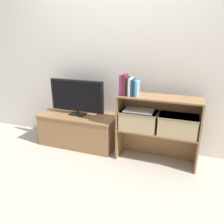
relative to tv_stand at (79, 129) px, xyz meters
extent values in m
plane|color=#BCB2A3|center=(0.54, -0.23, -0.23)|extent=(16.00, 16.00, 0.00)
cube|color=silver|center=(0.54, 0.26, 0.97)|extent=(10.00, 0.05, 2.40)
cube|color=olive|center=(0.00, 0.00, -0.01)|extent=(1.08, 0.46, 0.44)
cube|color=olive|center=(0.00, 0.00, 0.22)|extent=(1.10, 0.48, 0.02)
cube|color=black|center=(0.00, 0.00, 0.24)|extent=(0.22, 0.14, 0.02)
cylinder|color=black|center=(0.00, 0.00, 0.26)|extent=(0.04, 0.04, 0.04)
cube|color=black|center=(0.00, 0.00, 0.50)|extent=(0.79, 0.04, 0.44)
cube|color=black|center=(0.00, -0.02, 0.50)|extent=(0.72, 0.00, 0.39)
cube|color=olive|center=(0.65, -0.08, -0.03)|extent=(0.02, 0.31, 0.41)
cube|color=olive|center=(1.61, -0.08, -0.03)|extent=(0.02, 0.31, 0.41)
cube|color=olive|center=(1.13, 0.07, -0.03)|extent=(0.94, 0.02, 0.41)
cube|color=olive|center=(1.13, -0.08, 0.17)|extent=(0.94, 0.31, 0.02)
cube|color=olive|center=(0.65, -0.08, 0.40)|extent=(0.02, 0.31, 0.43)
cube|color=olive|center=(1.61, -0.08, 0.40)|extent=(0.02, 0.31, 0.43)
cube|color=olive|center=(1.13, 0.07, 0.40)|extent=(0.94, 0.02, 0.43)
cube|color=olive|center=(1.13, -0.08, 0.60)|extent=(0.94, 0.31, 0.02)
cube|color=#6B2D66|center=(0.69, -0.13, 0.74)|extent=(0.03, 0.15, 0.24)
cube|color=maroon|center=(0.73, -0.13, 0.74)|extent=(0.04, 0.14, 0.25)
cube|color=#232328|center=(0.76, -0.13, 0.72)|extent=(0.02, 0.13, 0.21)
cube|color=silver|center=(0.79, -0.13, 0.72)|extent=(0.03, 0.16, 0.21)
cube|color=navy|center=(0.82, -0.13, 0.71)|extent=(0.02, 0.14, 0.20)
cube|color=#1E7075|center=(0.85, -0.13, 0.71)|extent=(0.02, 0.12, 0.19)
cube|color=#709ECC|center=(0.87, -0.13, 0.70)|extent=(0.02, 0.14, 0.18)
cube|color=tan|center=(0.90, -0.09, 0.30)|extent=(0.44, 0.27, 0.23)
cube|color=#917E5B|center=(0.90, -0.09, 0.40)|extent=(0.45, 0.27, 0.02)
cube|color=tan|center=(1.37, -0.09, 0.30)|extent=(0.44, 0.27, 0.23)
cube|color=#917E5B|center=(1.37, -0.09, 0.40)|extent=(0.45, 0.27, 0.02)
cube|color=white|center=(0.90, -0.09, 0.42)|extent=(0.36, 0.22, 0.02)
cylinder|color=#99999E|center=(0.90, -0.09, 0.44)|extent=(0.02, 0.02, 0.00)
camera|label=1|loc=(1.43, -2.57, 1.29)|focal=35.00mm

